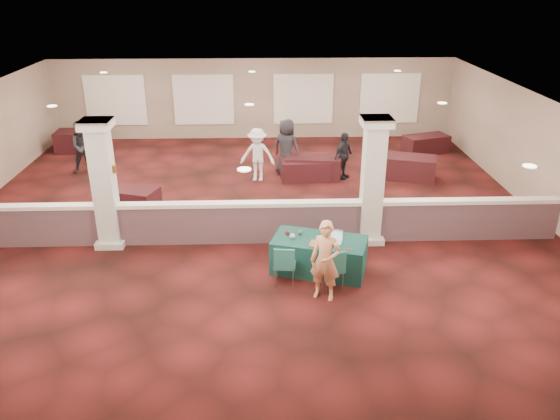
{
  "coord_description": "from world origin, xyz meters",
  "views": [
    {
      "loc": [
        0.31,
        -13.9,
        6.31
      ],
      "look_at": [
        0.72,
        -2.0,
        1.09
      ],
      "focal_mm": 35.0,
      "sensor_mm": 36.0,
      "label": 1
    }
  ],
  "objects_px": {
    "far_table_front_left": "(129,199)",
    "far_table_front_right": "(406,167)",
    "attendee_a": "(84,147)",
    "attendee_b": "(258,155)",
    "conf_chair_main": "(333,267)",
    "far_table_back_right": "(426,144)",
    "near_table": "(319,255)",
    "far_table_back_center": "(313,167)",
    "far_table_front_center": "(306,170)",
    "attendee_d": "(286,147)",
    "woman": "(325,261)",
    "attendee_c": "(343,156)",
    "far_table_back_left": "(83,141)",
    "conf_chair_side": "(284,262)"
  },
  "relations": [
    {
      "from": "conf_chair_main",
      "to": "far_table_back_center",
      "type": "relative_size",
      "value": 0.53
    },
    {
      "from": "attendee_a",
      "to": "attendee_b",
      "type": "xyz_separation_m",
      "value": [
        5.87,
        -1.0,
        -0.02
      ]
    },
    {
      "from": "far_table_front_left",
      "to": "far_table_back_right",
      "type": "distance_m",
      "value": 11.24
    },
    {
      "from": "far_table_back_center",
      "to": "attendee_c",
      "type": "xyz_separation_m",
      "value": [
        0.97,
        -0.11,
        0.41
      ]
    },
    {
      "from": "far_table_front_center",
      "to": "attendee_a",
      "type": "height_order",
      "value": "attendee_a"
    },
    {
      "from": "conf_chair_main",
      "to": "far_table_front_right",
      "type": "bearing_deg",
      "value": 42.41
    },
    {
      "from": "near_table",
      "to": "far_table_front_center",
      "type": "height_order",
      "value": "near_table"
    },
    {
      "from": "far_table_front_right",
      "to": "attendee_c",
      "type": "bearing_deg",
      "value": 177.53
    },
    {
      "from": "attendee_b",
      "to": "far_table_front_right",
      "type": "bearing_deg",
      "value": 9.88
    },
    {
      "from": "far_table_front_left",
      "to": "attendee_b",
      "type": "relative_size",
      "value": 0.96
    },
    {
      "from": "far_table_front_center",
      "to": "attendee_c",
      "type": "height_order",
      "value": "attendee_c"
    },
    {
      "from": "attendee_a",
      "to": "near_table",
      "type": "bearing_deg",
      "value": -66.21
    },
    {
      "from": "woman",
      "to": "far_table_back_center",
      "type": "distance_m",
      "value": 7.36
    },
    {
      "from": "conf_chair_main",
      "to": "far_table_back_right",
      "type": "relative_size",
      "value": 0.58
    },
    {
      "from": "conf_chair_main",
      "to": "attendee_a",
      "type": "relative_size",
      "value": 0.54
    },
    {
      "from": "far_table_front_left",
      "to": "attendee_d",
      "type": "xyz_separation_m",
      "value": [
        4.64,
        2.85,
        0.62
      ]
    },
    {
      "from": "conf_chair_main",
      "to": "attendee_a",
      "type": "distance_m",
      "value": 10.85
    },
    {
      "from": "attendee_b",
      "to": "attendee_c",
      "type": "height_order",
      "value": "attendee_b"
    },
    {
      "from": "far_table_front_left",
      "to": "far_table_back_center",
      "type": "xyz_separation_m",
      "value": [
        5.52,
        2.55,
        0.03
      ]
    },
    {
      "from": "far_table_front_right",
      "to": "attendee_a",
      "type": "height_order",
      "value": "attendee_a"
    },
    {
      "from": "far_table_front_center",
      "to": "attendee_c",
      "type": "bearing_deg",
      "value": 4.2
    },
    {
      "from": "conf_chair_side",
      "to": "far_table_back_center",
      "type": "distance_m",
      "value": 6.9
    },
    {
      "from": "near_table",
      "to": "attendee_b",
      "type": "height_order",
      "value": "attendee_b"
    },
    {
      "from": "far_table_front_right",
      "to": "far_table_back_right",
      "type": "height_order",
      "value": "far_table_front_right"
    },
    {
      "from": "far_table_front_left",
      "to": "far_table_front_right",
      "type": "distance_m",
      "value": 8.9
    },
    {
      "from": "far_table_back_center",
      "to": "attendee_c",
      "type": "height_order",
      "value": "attendee_c"
    },
    {
      "from": "far_table_front_center",
      "to": "attendee_b",
      "type": "bearing_deg",
      "value": 180.0
    },
    {
      "from": "attendee_a",
      "to": "attendee_d",
      "type": "relative_size",
      "value": 0.93
    },
    {
      "from": "woman",
      "to": "far_table_back_center",
      "type": "bearing_deg",
      "value": 108.42
    },
    {
      "from": "far_table_back_left",
      "to": "attendee_d",
      "type": "bearing_deg",
      "value": -20.91
    },
    {
      "from": "woman",
      "to": "far_table_back_right",
      "type": "bearing_deg",
      "value": 85.21
    },
    {
      "from": "far_table_back_left",
      "to": "attendee_c",
      "type": "relative_size",
      "value": 1.26
    },
    {
      "from": "conf_chair_main",
      "to": "far_table_front_center",
      "type": "distance_m",
      "value": 6.85
    },
    {
      "from": "far_table_back_left",
      "to": "far_table_back_center",
      "type": "height_order",
      "value": "far_table_back_left"
    },
    {
      "from": "near_table",
      "to": "far_table_front_left",
      "type": "height_order",
      "value": "near_table"
    },
    {
      "from": "far_table_front_left",
      "to": "far_table_back_right",
      "type": "relative_size",
      "value": 1.01
    },
    {
      "from": "far_table_back_right",
      "to": "attendee_a",
      "type": "relative_size",
      "value": 0.93
    },
    {
      "from": "near_table",
      "to": "far_table_back_center",
      "type": "height_order",
      "value": "near_table"
    },
    {
      "from": "conf_chair_main",
      "to": "attendee_b",
      "type": "distance_m",
      "value": 7.04
    },
    {
      "from": "attendee_b",
      "to": "attendee_a",
      "type": "bearing_deg",
      "value": -179.79
    },
    {
      "from": "woman",
      "to": "near_table",
      "type": "bearing_deg",
      "value": 111.89
    },
    {
      "from": "conf_chair_main",
      "to": "woman",
      "type": "relative_size",
      "value": 0.55
    },
    {
      "from": "conf_chair_main",
      "to": "conf_chair_side",
      "type": "bearing_deg",
      "value": 143.85
    },
    {
      "from": "far_table_front_left",
      "to": "attendee_c",
      "type": "height_order",
      "value": "attendee_c"
    },
    {
      "from": "conf_chair_main",
      "to": "far_table_front_right",
      "type": "relative_size",
      "value": 0.51
    },
    {
      "from": "far_table_back_left",
      "to": "attendee_d",
      "type": "distance_m",
      "value": 8.18
    },
    {
      "from": "conf_chair_main",
      "to": "far_table_back_center",
      "type": "bearing_deg",
      "value": 66.25
    },
    {
      "from": "conf_chair_side",
      "to": "woman",
      "type": "bearing_deg",
      "value": -26.82
    },
    {
      "from": "attendee_b",
      "to": "near_table",
      "type": "bearing_deg",
      "value": -66.85
    },
    {
      "from": "near_table",
      "to": "attendee_b",
      "type": "xyz_separation_m",
      "value": [
        -1.41,
        6.0,
        0.47
      ]
    }
  ]
}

